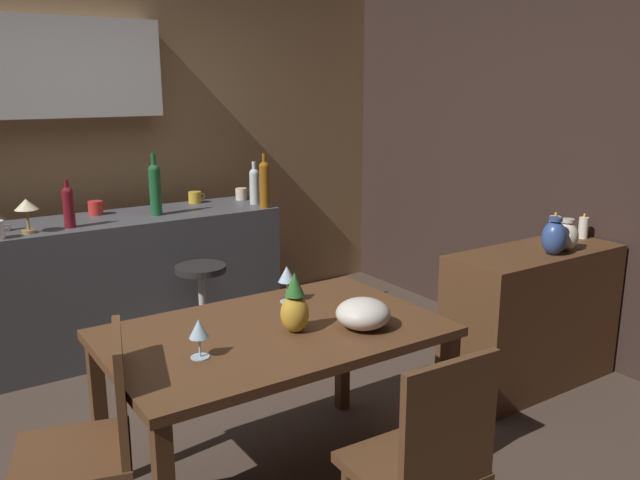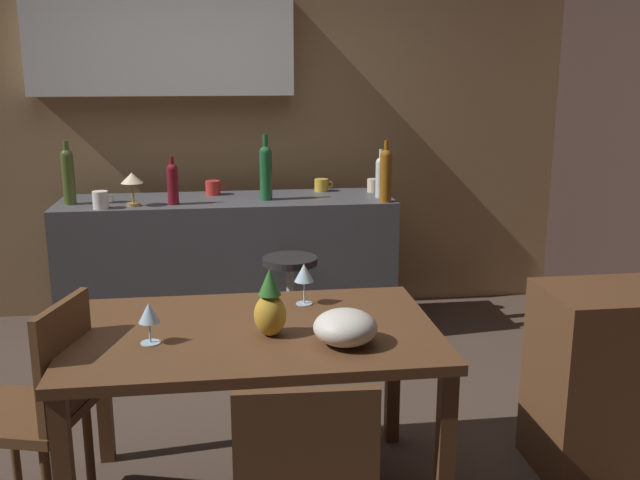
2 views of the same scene
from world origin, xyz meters
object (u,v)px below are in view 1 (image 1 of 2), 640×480
(sideboard_cabinet, at_px, (531,318))
(chair_near_window, at_px, (92,442))
(wine_bottle_green, at_px, (155,187))
(wine_bottle_clear, at_px, (254,184))
(chair_by_doorway, at_px, (424,464))
(cup_mustard, at_px, (195,197))
(pillar_candle_tall, at_px, (554,228))
(wine_glass_left, at_px, (199,330))
(wine_bottle_ruby, at_px, (68,205))
(cup_red, at_px, (95,208))
(wine_glass_right, at_px, (287,275))
(counter_lamp, at_px, (26,207))
(cup_cream, at_px, (242,194))
(fruit_bowl, at_px, (363,314))
(vase_ceramic_ivory, at_px, (566,236))
(pillar_candle_short, at_px, (583,228))
(pineapple_centerpiece, at_px, (295,307))
(vase_ceramic_blue, at_px, (554,237))
(wine_bottle_amber, at_px, (264,183))
(dining_table, at_px, (274,347))
(bar_stool, at_px, (203,311))

(sideboard_cabinet, xyz_separation_m, chair_near_window, (-2.55, -0.10, 0.09))
(wine_bottle_green, distance_m, wine_bottle_clear, 0.73)
(chair_by_doorway, height_order, wine_bottle_clear, wine_bottle_clear)
(cup_mustard, distance_m, pillar_candle_tall, 2.48)
(wine_glass_left, height_order, wine_bottle_ruby, wine_bottle_ruby)
(sideboard_cabinet, xyz_separation_m, cup_red, (-1.93, 2.04, 0.54))
(wine_glass_left, xyz_separation_m, wine_glass_right, (0.60, 0.36, 0.02))
(wine_glass_left, relative_size, counter_lamp, 0.76)
(wine_glass_right, bearing_deg, cup_cream, 69.33)
(fruit_bowl, height_order, cup_cream, cup_cream)
(wine_bottle_ruby, distance_m, pillar_candle_tall, 2.94)
(fruit_bowl, distance_m, counter_lamp, 2.19)
(fruit_bowl, relative_size, counter_lamp, 1.15)
(wine_glass_right, xyz_separation_m, counter_lamp, (-0.86, 1.49, 0.18))
(wine_glass_right, height_order, vase_ceramic_ivory, vase_ceramic_ivory)
(wine_bottle_ruby, distance_m, counter_lamp, 0.24)
(wine_glass_right, height_order, wine_bottle_ruby, wine_bottle_ruby)
(cup_mustard, bearing_deg, pillar_candle_short, -50.63)
(pineapple_centerpiece, distance_m, pillar_candle_short, 2.18)
(pineapple_centerpiece, relative_size, vase_ceramic_ivory, 1.41)
(chair_near_window, relative_size, wine_glass_left, 5.89)
(wine_glass_left, xyz_separation_m, cup_mustard, (0.93, 2.22, 0.09))
(sideboard_cabinet, height_order, wine_glass_right, wine_glass_right)
(vase_ceramic_blue, bearing_deg, pillar_candle_short, 16.58)
(sideboard_cabinet, distance_m, counter_lamp, 3.02)
(wine_bottle_amber, relative_size, pillar_candle_tall, 2.17)
(chair_near_window, height_order, pillar_candle_tall, pillar_candle_tall)
(dining_table, relative_size, pillar_candle_tall, 7.99)
(dining_table, height_order, cup_mustard, cup_mustard)
(wine_bottle_clear, distance_m, cup_red, 1.10)
(fruit_bowl, xyz_separation_m, cup_cream, (0.58, 2.25, 0.14))
(wine_bottle_amber, relative_size, cup_red, 2.92)
(wine_bottle_ruby, relative_size, cup_mustard, 2.32)
(chair_by_doorway, xyz_separation_m, bar_stool, (0.17, 2.23, -0.17))
(sideboard_cabinet, relative_size, wine_glass_left, 7.15)
(cup_red, bearing_deg, vase_ceramic_ivory, -45.87)
(wine_bottle_clear, bearing_deg, counter_lamp, -176.59)
(fruit_bowl, bearing_deg, cup_red, 102.15)
(wine_bottle_clear, relative_size, cup_cream, 2.53)
(pineapple_centerpiece, bearing_deg, wine_bottle_clear, 66.35)
(sideboard_cabinet, xyz_separation_m, pineapple_centerpiece, (-1.70, -0.11, 0.44))
(wine_bottle_amber, relative_size, vase_ceramic_blue, 1.79)
(cup_mustard, distance_m, counter_lamp, 1.25)
(counter_lamp, distance_m, pillar_candle_tall, 3.13)
(wine_glass_left, relative_size, cup_red, 1.18)
(wine_bottle_amber, height_order, vase_ceramic_ivory, wine_bottle_amber)
(cup_mustard, bearing_deg, bar_stool, -111.55)
(vase_ceramic_ivory, bearing_deg, vase_ceramic_blue, -171.45)
(pineapple_centerpiece, relative_size, fruit_bowl, 1.11)
(fruit_bowl, distance_m, pillar_candle_short, 1.93)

